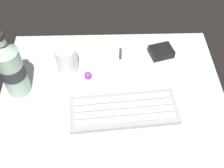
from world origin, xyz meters
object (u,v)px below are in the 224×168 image
(keyboard, at_px, (124,110))
(water_bottle, at_px, (11,68))
(juice_cup, at_px, (67,60))
(trackball_mouse, at_px, (88,75))
(charger_block, at_px, (161,52))
(handheld_device, at_px, (101,53))

(keyboard, distance_m, water_bottle, 0.32)
(water_bottle, bearing_deg, juice_cup, 29.49)
(trackball_mouse, bearing_deg, keyboard, -51.19)
(water_bottle, bearing_deg, charger_block, 16.97)
(keyboard, height_order, juice_cup, juice_cup)
(keyboard, height_order, trackball_mouse, trackball_mouse)
(handheld_device, relative_size, water_bottle, 0.63)
(keyboard, bearing_deg, charger_block, 58.84)
(keyboard, distance_m, charger_block, 0.25)
(keyboard, bearing_deg, juice_cup, 134.86)
(trackball_mouse, bearing_deg, water_bottle, -168.95)
(water_bottle, bearing_deg, keyboard, -16.22)
(handheld_device, distance_m, water_bottle, 0.28)
(handheld_device, relative_size, charger_block, 1.88)
(handheld_device, xyz_separation_m, charger_block, (0.19, -0.00, 0.00))
(handheld_device, height_order, charger_block, charger_block)
(charger_block, bearing_deg, keyboard, -121.16)
(keyboard, bearing_deg, trackball_mouse, 128.81)
(handheld_device, distance_m, trackball_mouse, 0.10)
(juice_cup, height_order, charger_block, juice_cup)
(trackball_mouse, bearing_deg, charger_block, 21.73)
(handheld_device, bearing_deg, water_bottle, -150.23)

